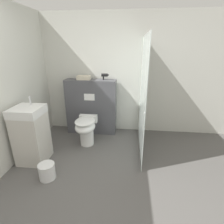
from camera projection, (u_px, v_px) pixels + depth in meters
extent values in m
plane|color=#565451|center=(88.00, 216.00, 2.02)|extent=(12.00, 12.00, 0.00)
cube|color=silver|center=(111.00, 76.00, 3.76)|extent=(8.00, 0.06, 2.50)
cube|color=#4C4C51|center=(91.00, 107.00, 3.84)|extent=(1.07, 0.30, 1.19)
cube|color=white|center=(89.00, 97.00, 3.61)|extent=(0.22, 0.01, 0.14)
cube|color=silver|center=(143.00, 97.00, 3.07)|extent=(0.01, 1.48, 2.03)
sphere|color=#B2B2B7|center=(145.00, 113.00, 2.42)|extent=(0.04, 0.04, 0.04)
cylinder|color=white|center=(87.00, 135.00, 3.45)|extent=(0.27, 0.27, 0.40)
ellipsoid|color=white|center=(85.00, 127.00, 3.29)|extent=(0.37, 0.48, 0.21)
ellipsoid|color=white|center=(85.00, 121.00, 3.25)|extent=(0.37, 0.47, 0.02)
cube|color=white|center=(88.00, 118.00, 3.52)|extent=(0.36, 0.10, 0.15)
cube|color=beige|center=(32.00, 138.00, 2.88)|extent=(0.44, 0.45, 0.83)
cube|color=white|center=(27.00, 111.00, 2.71)|extent=(0.45, 0.46, 0.13)
cylinder|color=silver|center=(30.00, 101.00, 2.78)|extent=(0.02, 0.02, 0.14)
cylinder|color=black|center=(105.00, 75.00, 3.59)|extent=(0.13, 0.06, 0.06)
cone|color=black|center=(108.00, 75.00, 3.58)|extent=(0.03, 0.05, 0.05)
cylinder|color=black|center=(103.00, 78.00, 3.61)|extent=(0.03, 0.03, 0.09)
cube|color=beige|center=(84.00, 78.00, 3.63)|extent=(0.27, 0.16, 0.08)
cylinder|color=silver|center=(47.00, 172.00, 2.57)|extent=(0.23, 0.23, 0.23)
cylinder|color=silver|center=(46.00, 165.00, 2.52)|extent=(0.24, 0.24, 0.01)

